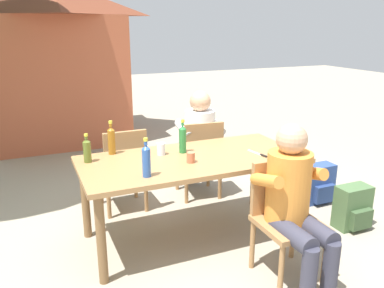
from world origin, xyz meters
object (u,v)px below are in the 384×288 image
Objects in this scene: chair_far_right at (200,155)px; chair_far_left at (123,166)px; person_in_white_shirt at (197,137)px; backpack_by_far_side at (353,208)px; chair_near_right at (284,213)px; person_in_plaid_shirt at (294,198)px; backpack_by_near_side at (318,184)px; table_knife at (259,154)px; bottle_blue at (146,160)px; bottle_green at (183,139)px; bottle_amber at (111,140)px; bottle_olive at (87,150)px; dining_table at (192,167)px; cup_glass at (161,149)px; cup_terracotta at (191,157)px; brick_kiosk at (56,57)px.

chair_far_left is (-0.84, -0.00, 0.00)m from chair_far_right.
person_in_white_shirt reaches higher than backpack_by_far_side.
person_in_plaid_shirt reaches higher than chair_near_right.
chair_near_right is 1.43m from backpack_by_near_side.
person_in_plaid_shirt is at bearing -138.22° from backpack_by_near_side.
chair_far_left is 1.37m from table_knife.
bottle_blue and bottle_green have the same top height.
person_in_white_shirt is 4.91× the size of table_knife.
bottle_olive is (-0.23, -0.14, -0.02)m from bottle_amber.
chair_far_left is (-0.43, 0.74, -0.18)m from dining_table.
chair_far_left is at bearing 64.61° from bottle_amber.
backpack_by_far_side is at bearing -32.50° from chair_far_left.
chair_far_right is 0.91m from cup_glass.
cup_terracotta is at bearing -23.77° from bottle_olive.
bottle_green is (-0.44, -0.59, 0.39)m from chair_far_right.
person_in_plaid_shirt reaches higher than bottle_green.
cup_glass is (0.62, -0.06, -0.05)m from bottle_olive.
person_in_plaid_shirt is 13.61× the size of cup_terracotta.
cup_terracotta is 1.65m from backpack_by_far_side.
bottle_olive is 0.58× the size of backpack_by_near_side.
cup_glass is 3.79m from brick_kiosk.
table_knife is (0.14, 0.70, 0.10)m from person_in_plaid_shirt.
table_knife is 1.08m from backpack_by_far_side.
person_in_plaid_shirt is at bearing -40.64° from bottle_olive.
brick_kiosk is at bearing 100.43° from dining_table.
brick_kiosk is at bearing 103.85° from chair_near_right.
chair_far_left is at bearing -84.71° from brick_kiosk.
person_in_white_shirt is 0.47× the size of brick_kiosk.
cup_terracotta is (-0.49, 0.63, 0.30)m from chair_near_right.
person_in_white_shirt is at bearing 63.46° from dining_table.
bottle_green is (-0.45, -0.70, 0.22)m from person_in_white_shirt.
person_in_white_shirt reaches higher than bottle_olive.
brick_kiosk reaches higher than bottle_amber.
bottle_olive is 0.10× the size of brick_kiosk.
bottle_blue is at bearing -79.37° from bottle_amber.
cup_glass is at bearing -138.03° from chair_far_right.
person_in_plaid_shirt is 0.72m from table_knife.
brick_kiosk is at bearing 95.29° from chair_far_left.
chair_far_right is 1.03m from cup_terracotta.
bottle_green is at bearing -19.82° from bottle_amber.
chair_near_right is 0.66m from table_knife.
table_knife is (0.57, -0.15, 0.09)m from dining_table.
bottle_amber is 0.65m from bottle_blue.
dining_table is 0.88m from chair_near_right.
bottle_green is at bearing -4.56° from cup_glass.
dining_table is at bearing 116.54° from person_in_plaid_shirt.
bottle_blue is at bearing 174.86° from backpack_by_far_side.
backpack_by_far_side is at bearing 16.30° from chair_near_right.
chair_far_left is 0.81m from bottle_green.
dining_table is 1.61× the size of person_in_plaid_shirt.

